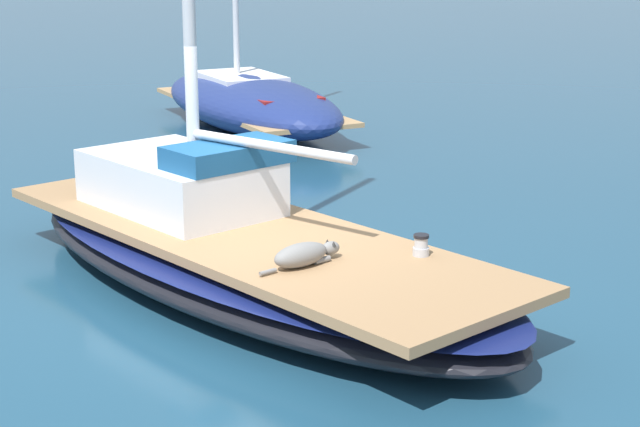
{
  "coord_description": "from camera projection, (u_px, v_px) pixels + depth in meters",
  "views": [
    {
      "loc": [
        -7.42,
        -6.96,
        3.62
      ],
      "look_at": [
        0.0,
        -1.0,
        1.01
      ],
      "focal_mm": 56.82,
      "sensor_mm": 36.0,
      "label": 1
    }
  ],
  "objects": [
    {
      "name": "sailboat_main",
      "position": [
        246.0,
        259.0,
        10.66
      ],
      "size": [
        3.66,
        7.55,
        0.66
      ],
      "color": "black",
      "rests_on": "ground"
    },
    {
      "name": "dog_grey",
      "position": [
        304.0,
        254.0,
        9.41
      ],
      "size": [
        0.95,
        0.36,
        0.22
      ],
      "color": "gray",
      "rests_on": "sailboat_main"
    },
    {
      "name": "cabin_house",
      "position": [
        184.0,
        179.0,
        11.29
      ],
      "size": [
        1.74,
        2.42,
        0.84
      ],
      "color": "silver",
      "rests_on": "sailboat_main"
    },
    {
      "name": "deck_winch",
      "position": [
        421.0,
        246.0,
        9.7
      ],
      "size": [
        0.16,
        0.16,
        0.21
      ],
      "color": "#B7B7BC",
      "rests_on": "sailboat_main"
    },
    {
      "name": "moored_boat_starboard_side",
      "position": [
        250.0,
        101.0,
        19.58
      ],
      "size": [
        4.76,
        6.74,
        7.81
      ],
      "color": "navy",
      "rests_on": "ground"
    },
    {
      "name": "ground_plane",
      "position": [
        247.0,
        289.0,
        10.75
      ],
      "size": [
        120.0,
        120.0,
        0.0
      ],
      "primitive_type": "plane",
      "color": "navy"
    }
  ]
}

